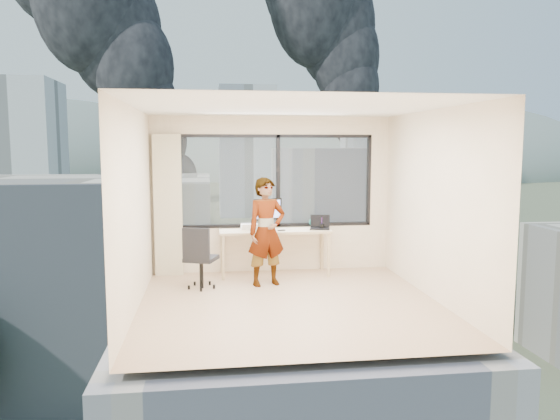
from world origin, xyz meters
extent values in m
cube|color=tan|center=(0.00, 0.00, 0.00)|extent=(4.00, 4.00, 0.01)
cube|color=white|center=(0.00, 0.00, 2.60)|extent=(4.00, 4.00, 0.01)
cube|color=beige|center=(0.00, -2.00, 1.30)|extent=(4.00, 0.01, 2.60)
cube|color=beige|center=(-2.00, 0.00, 1.30)|extent=(0.01, 4.00, 2.60)
cube|color=beige|center=(2.00, 0.00, 1.30)|extent=(0.01, 4.00, 2.60)
cube|color=beige|center=(-1.72, 1.88, 1.15)|extent=(0.45, 0.14, 2.30)
cube|color=tan|center=(0.00, 1.66, 0.38)|extent=(1.80, 0.60, 0.75)
imported|color=#2D2D33|center=(-0.20, 1.02, 0.82)|extent=(0.69, 0.55, 1.64)
cube|color=white|center=(-0.37, 1.86, 0.79)|extent=(0.36, 0.30, 0.08)
cube|color=black|center=(0.10, 1.54, 0.76)|extent=(0.13, 0.09, 0.01)
cylinder|color=black|center=(0.78, 1.62, 0.80)|extent=(0.08, 0.08, 0.09)
ellipsoid|color=#0C483E|center=(0.72, 1.81, 0.84)|extent=(0.24, 0.13, 0.18)
cube|color=#515B3D|center=(0.00, 120.00, -14.00)|extent=(400.00, 400.00, 0.04)
cube|color=beige|center=(-9.00, 30.00, -7.00)|extent=(16.00, 12.00, 14.00)
cube|color=white|center=(12.00, 38.00, -6.00)|extent=(14.00, 13.00, 16.00)
cube|color=silver|center=(-35.00, 95.00, 0.00)|extent=(14.00, 14.00, 28.00)
cube|color=silver|center=(8.00, 120.00, 1.00)|extent=(13.00, 13.00, 30.00)
cube|color=silver|center=(45.00, 140.00, -1.00)|extent=(15.00, 15.00, 26.00)
ellipsoid|color=slate|center=(-120.00, 320.00, -14.00)|extent=(288.00, 216.00, 90.00)
ellipsoid|color=slate|center=(100.00, 320.00, -14.00)|extent=(300.00, 220.00, 96.00)
camera|label=1|loc=(-1.06, -6.89, 2.09)|focal=34.18mm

